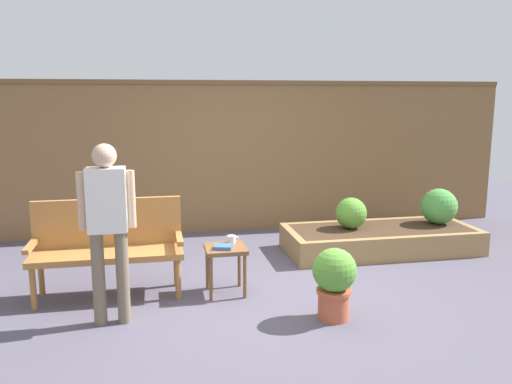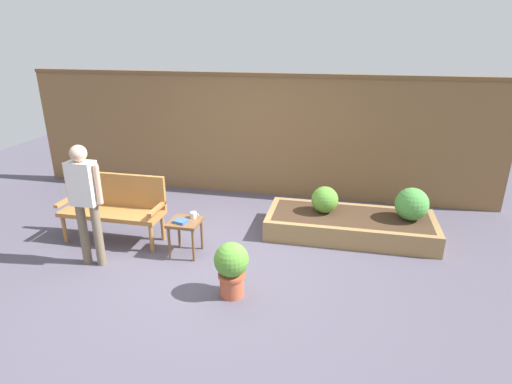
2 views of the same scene
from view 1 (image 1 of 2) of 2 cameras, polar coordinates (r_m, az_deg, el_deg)
name	(u,v)px [view 1 (image 1 of 2)]	position (r m, az deg, el deg)	size (l,w,h in m)	color
ground_plane	(266,295)	(5.22, 1.09, -11.31)	(14.00, 14.00, 0.00)	#514C5B
fence_back	(227,156)	(7.45, -3.16, 3.96)	(8.40, 0.14, 2.16)	brown
garden_bench	(108,240)	(5.31, -15.99, -5.14)	(1.44, 0.48, 0.94)	#A87038
side_table	(226,255)	(5.15, -3.38, -6.93)	(0.40, 0.40, 0.48)	brown
cup_on_table	(232,239)	(5.24, -2.69, -5.22)	(0.12, 0.09, 0.08)	silver
book_on_table	(223,247)	(5.07, -3.65, -6.05)	(0.17, 0.15, 0.03)	#38609E
potted_boxwood	(334,279)	(4.63, 8.61, -9.47)	(0.39, 0.39, 0.64)	#B75638
raised_planter_bed	(380,239)	(6.78, 13.55, -5.09)	(2.40, 1.00, 0.30)	#997547
shrub_near_bench	(351,213)	(6.60, 10.43, -2.31)	(0.39, 0.39, 0.39)	brown
shrub_far_corner	(439,206)	(7.12, 19.50, -1.51)	(0.46, 0.46, 0.46)	brown
person_by_bench	(108,218)	(4.51, -16.03, -2.80)	(0.47, 0.20, 1.56)	#70604C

